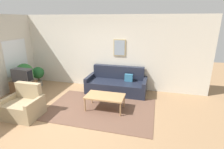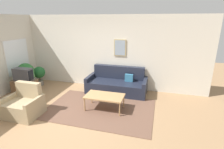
{
  "view_description": "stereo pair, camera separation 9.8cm",
  "coord_description": "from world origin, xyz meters",
  "px_view_note": "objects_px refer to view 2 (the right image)",
  "views": [
    {
      "loc": [
        2.2,
        -3.67,
        2.55
      ],
      "look_at": [
        0.85,
        1.46,
        0.85
      ],
      "focal_mm": 28.0,
      "sensor_mm": 36.0,
      "label": 1
    },
    {
      "loc": [
        2.29,
        -3.65,
        2.55
      ],
      "look_at": [
        0.85,
        1.46,
        0.85
      ],
      "focal_mm": 28.0,
      "sensor_mm": 36.0,
      "label": 2
    }
  ],
  "objects_px": {
    "armchair": "(24,105)",
    "tv": "(23,74)",
    "couch": "(117,84)",
    "coffee_table": "(105,97)",
    "potted_plant_tall": "(26,72)"
  },
  "relations": [
    {
      "from": "tv",
      "to": "couch",
      "type": "bearing_deg",
      "value": 20.68
    },
    {
      "from": "couch",
      "to": "armchair",
      "type": "bearing_deg",
      "value": -132.68
    },
    {
      "from": "armchair",
      "to": "tv",
      "type": "bearing_deg",
      "value": 120.8
    },
    {
      "from": "couch",
      "to": "tv",
      "type": "height_order",
      "value": "tv"
    },
    {
      "from": "coffee_table",
      "to": "armchair",
      "type": "relative_size",
      "value": 1.21
    },
    {
      "from": "tv",
      "to": "potted_plant_tall",
      "type": "height_order",
      "value": "potted_plant_tall"
    },
    {
      "from": "tv",
      "to": "armchair",
      "type": "distance_m",
      "value": 1.52
    },
    {
      "from": "tv",
      "to": "potted_plant_tall",
      "type": "xyz_separation_m",
      "value": [
        -0.33,
        0.49,
        -0.08
      ]
    },
    {
      "from": "armchair",
      "to": "potted_plant_tall",
      "type": "distance_m",
      "value": 2.07
    },
    {
      "from": "tv",
      "to": "armchair",
      "type": "xyz_separation_m",
      "value": [
        0.93,
        -1.11,
        -0.47
      ]
    },
    {
      "from": "couch",
      "to": "coffee_table",
      "type": "xyz_separation_m",
      "value": [
        -0.03,
        -1.35,
        0.1
      ]
    },
    {
      "from": "armchair",
      "to": "potted_plant_tall",
      "type": "bearing_deg",
      "value": 118.99
    },
    {
      "from": "couch",
      "to": "potted_plant_tall",
      "type": "relative_size",
      "value": 2.11
    },
    {
      "from": "coffee_table",
      "to": "armchair",
      "type": "bearing_deg",
      "value": -156.29
    },
    {
      "from": "coffee_table",
      "to": "tv",
      "type": "relative_size",
      "value": 1.74
    }
  ]
}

